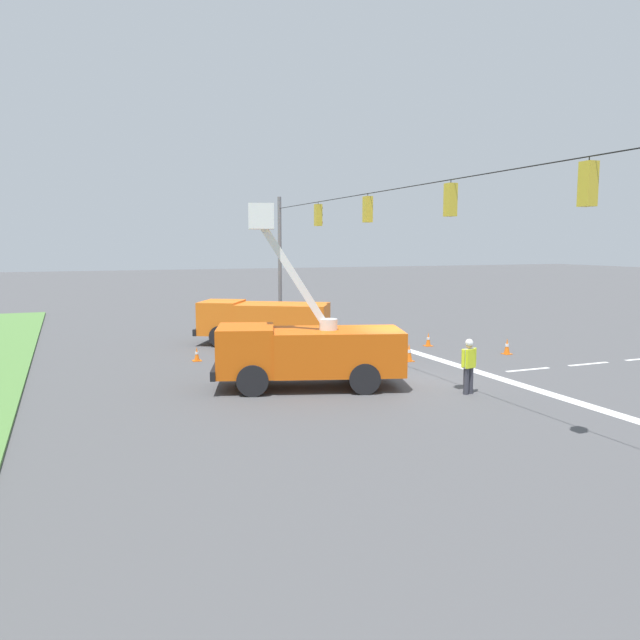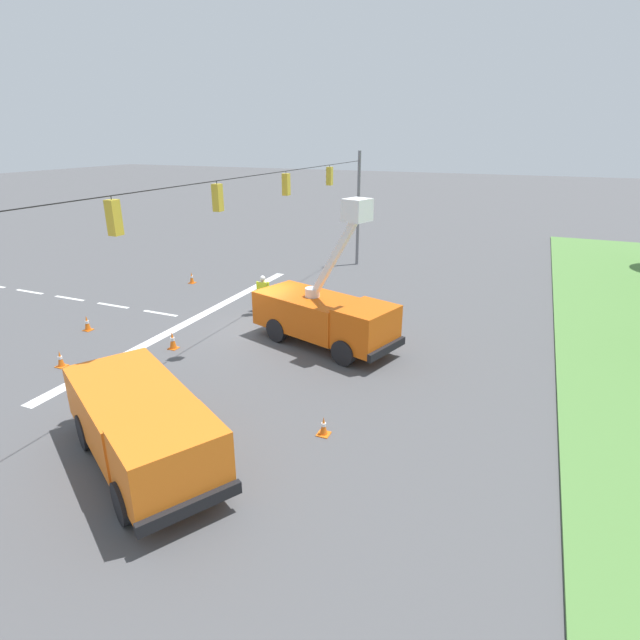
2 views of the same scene
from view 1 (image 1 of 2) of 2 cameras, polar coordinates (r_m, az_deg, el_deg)
ground_plane at (r=21.84m, az=7.28°, el=-5.62°), size 200.00×200.00×0.00m
lane_markings at (r=24.66m, az=17.56°, el=-4.43°), size 17.60×15.25×0.01m
signal_gantry at (r=21.26m, az=7.57°, el=6.48°), size 26.20×0.33×7.20m
utility_truck_bucket_lift at (r=20.55m, az=-1.21°, el=-2.55°), size 4.08×6.60×6.01m
utility_truck_support_near at (r=29.58m, az=-5.18°, el=0.06°), size 5.14×6.49×2.05m
road_worker at (r=20.29m, az=13.45°, el=-3.84°), size 0.33×0.63×1.77m
traffic_cone_foreground_left at (r=25.58m, az=8.14°, el=-2.96°), size 0.36×0.36×0.74m
traffic_cone_foreground_right at (r=25.88m, az=-11.20°, el=-3.11°), size 0.36×0.36×0.58m
traffic_cone_mid_right at (r=28.15m, az=16.73°, el=-2.33°), size 0.36×0.36×0.69m
traffic_cone_near_bucket at (r=29.53m, az=9.87°, el=-1.78°), size 0.36×0.36×0.63m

